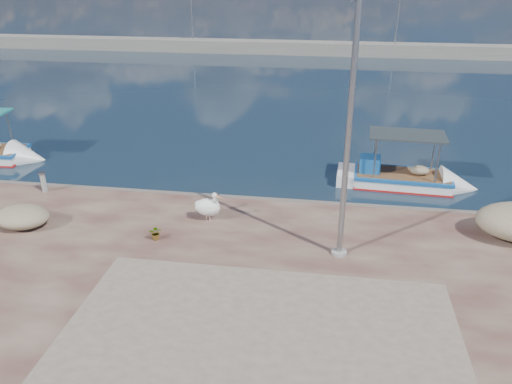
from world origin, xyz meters
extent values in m
plane|color=#162635|center=(0.00, 0.00, 0.00)|extent=(1400.00, 1400.00, 0.00)
cube|color=gray|center=(1.00, -3.00, 0.50)|extent=(9.00, 7.00, 0.01)
cube|color=gray|center=(0.00, 40.00, 0.60)|extent=(120.00, 2.20, 1.20)
cylinder|color=gray|center=(-12.00, 40.00, 4.00)|extent=(0.16, 0.16, 7.00)
cylinder|color=gray|center=(8.00, 40.00, 4.00)|extent=(0.16, 0.16, 7.00)
cube|color=white|center=(5.27, 8.16, 0.07)|extent=(5.32, 1.99, 0.86)
cube|color=#165092|center=(5.27, 8.16, 0.45)|extent=(3.86, 1.97, 0.13)
cube|color=maroon|center=(5.27, 8.16, 0.02)|extent=(3.86, 1.95, 0.11)
cube|color=#165092|center=(3.96, 8.23, 0.81)|extent=(0.85, 0.85, 0.63)
cube|color=#242B2E|center=(5.27, 8.16, 2.12)|extent=(2.96, 1.78, 0.07)
cylinder|color=tan|center=(-1.53, 3.12, 0.63)|extent=(0.03, 0.03, 0.27)
cylinder|color=tan|center=(-1.41, 3.07, 0.63)|extent=(0.03, 0.03, 0.27)
ellipsoid|color=white|center=(-1.47, 3.09, 0.98)|extent=(0.94, 0.77, 0.58)
cylinder|color=white|center=(-1.24, 3.00, 1.27)|extent=(0.21, 0.17, 0.49)
sphere|color=white|center=(-1.20, 2.98, 1.48)|extent=(0.16, 0.16, 0.16)
cone|color=#D38152|center=(-1.02, 2.91, 1.44)|extent=(0.39, 0.23, 0.12)
cylinder|color=gray|center=(2.75, 1.63, 4.00)|extent=(0.16, 0.16, 7.00)
cylinder|color=gray|center=(2.75, 1.63, 0.55)|extent=(0.44, 0.44, 0.10)
cylinder|color=gray|center=(-1.34, 3.66, 0.84)|extent=(0.18, 0.18, 0.69)
cylinder|color=gray|center=(-1.34, 3.66, 1.19)|extent=(0.24, 0.24, 0.06)
cylinder|color=gray|center=(-7.96, 4.41, 0.87)|extent=(0.19, 0.19, 0.73)
cylinder|color=gray|center=(-7.96, 4.41, 1.23)|extent=(0.25, 0.25, 0.06)
imported|color=#33722D|center=(-2.74, 1.66, 0.72)|extent=(0.47, 0.42, 0.45)
ellipsoid|color=tan|center=(-7.21, 1.83, 0.83)|extent=(1.72, 1.33, 0.67)
camera|label=1|loc=(2.24, -10.94, 8.11)|focal=35.00mm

